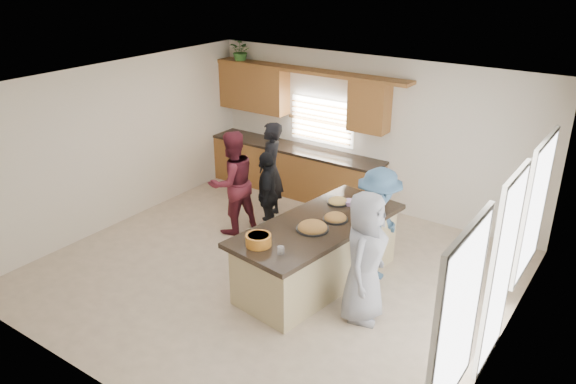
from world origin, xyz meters
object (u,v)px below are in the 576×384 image
Objects in this scene: woman_left_mid at (232,183)px; woman_right_back at (377,227)px; woman_right_front at (365,257)px; salad_bowl at (258,239)px; woman_left_front at (267,195)px; island at (318,254)px; woman_left_back at (271,171)px.

woman_left_mid is 1.02× the size of woman_right_back.
woman_right_front is at bearing 91.09° from woman_left_mid.
salad_bowl is 0.22× the size of woman_left_front.
salad_bowl is 0.19× the size of woman_right_back.
woman_left_mid is at bearing 172.55° from island.
woman_left_front is at bearing 160.57° from island.
island is 2.16m from woman_left_mid.
woman_left_back is at bearing 151.42° from island.
woman_left_back is at bearing 123.23° from salad_bowl.
salad_bowl reaches higher than island.
woman_left_mid is (-0.21, -0.79, 0.00)m from woman_left_back.
woman_left_back is at bearing 47.80° from woman_right_front.
woman_left_front is at bearing 123.66° from salad_bowl.
salad_bowl is at bearing -98.32° from island.
salad_bowl is 0.19× the size of woman_right_front.
island is 1.63× the size of woman_right_back.
woman_left_back is 0.99× the size of woman_left_mid.
woman_left_front is at bearing 127.06° from woman_left_mid.
woman_left_back is (-1.83, 1.36, 0.43)m from island.
woman_right_back is 0.93m from woman_right_front.
island is 1.10m from woman_right_front.
woman_left_back reaches higher than woman_right_back.
woman_right_front is at bearing 34.07° from woman_left_front.
woman_left_back is 0.72m from woman_left_front.
woman_left_front is 0.86× the size of woman_right_back.
woman_left_back is at bearing -175.86° from woman_left_mid.
woman_right_front is (0.27, -0.89, 0.01)m from woman_right_back.
woman_left_back is (-1.54, 2.35, -0.15)m from salad_bowl.
woman_left_back is 0.82m from woman_left_mid.
island is at bearing 31.53° from woman_left_back.
woman_right_back is 0.98× the size of woman_right_front.
island is 0.93m from woman_right_back.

